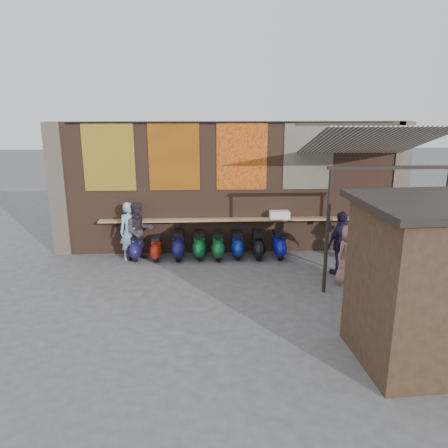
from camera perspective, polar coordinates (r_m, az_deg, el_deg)
The scene contains 32 objects.
ground at distance 11.41m, azimuth 1.73°, elevation -7.80°, with size 70.00×70.00×0.00m, color #474749.
brick_wall at distance 13.41m, azimuth 0.93°, elevation 4.70°, with size 10.00×0.40×4.00m, color brown.
pier_left at distance 14.08m, azimuth -20.75°, elevation 4.21°, with size 0.50×0.50×4.00m, color #4C4238.
pier_right at distance 14.68m, azimuth 21.70°, elevation 4.54°, with size 0.50×0.50×4.00m, color #4C4238.
eating_counter at distance 13.25m, azimuth 1.01°, elevation 0.57°, with size 8.00×0.32×0.05m, color #9E7A51.
shelf_box at distance 13.36m, azimuth 7.25°, elevation 1.20°, with size 0.60×0.32×0.24m, color white.
tapestry_redgold at distance 13.31m, azimuth -14.82°, elevation 8.47°, with size 1.50×0.02×2.00m, color maroon.
tapestry_sun at distance 13.05m, azimuth -6.55°, elevation 8.74°, with size 1.50×0.02×2.00m, color orange.
tapestry_orange at distance 13.07m, azimuth 2.34°, elevation 8.84°, with size 1.50×0.02×2.00m, color orange.
tapestry_multi at distance 13.39m, azimuth 11.00°, elevation 8.73°, with size 1.50×0.02×2.00m, color #205D77.
hang_rail at distance 12.96m, azimuth 1.04°, elevation 13.14°, with size 0.06×0.06×9.50m, color black.
scooter_stool_0 at distance 13.30m, azimuth -11.37°, elevation -2.99°, with size 0.35×0.77×0.73m, color #1C164F, non-canonical shape.
scooter_stool_1 at distance 13.16m, azimuth -8.84°, elevation -3.14°, with size 0.33×0.73×0.70m, color #9B1D0B, non-canonical shape.
scooter_stool_2 at distance 13.14m, azimuth -5.96°, elevation -2.76°, with size 0.39×0.87×0.83m, color #14154E, non-canonical shape.
scooter_stool_3 at distance 13.14m, azimuth -3.25°, elevation -2.79°, with size 0.37×0.83×0.79m, color #0D612C, non-canonical shape.
scooter_stool_4 at distance 13.07m, azimuth -0.80°, elevation -2.85°, with size 0.38×0.84×0.79m, color #11552A, non-canonical shape.
scooter_stool_5 at distance 13.19m, azimuth 1.75°, elevation -2.73°, with size 0.37×0.82×0.78m, color navy, non-canonical shape.
scooter_stool_6 at distance 13.17m, azimuth 4.39°, elevation -2.76°, with size 0.38×0.83×0.79m, color black, non-canonical shape.
scooter_stool_7 at distance 13.27m, azimuth 7.18°, elevation -2.69°, with size 0.38×0.84×0.80m, color #0E139B, non-canonical shape.
diner_left at distance 13.16m, azimuth -12.16°, elevation -0.94°, with size 0.63×0.42×1.74m, color #86A0C3.
diner_right at distance 13.11m, azimuth -11.03°, elevation -0.92°, with size 0.85×0.66×1.74m, color #332731.
shopper_navy at distance 12.16m, azimuth 15.05°, elevation -2.43°, with size 1.03×0.43×1.75m, color black.
shopper_grey at distance 12.53m, azimuth 21.70°, elevation -2.47°, with size 1.14×0.66×1.77m, color #4F4E53.
shopper_tan at distance 11.54m, azimuth 15.94°, elevation -3.91°, with size 0.78×0.51×1.59m, color #8E655A.
market_stall at distance 8.54m, azimuth 26.27°, elevation -7.33°, with size 2.64×1.98×2.85m, color black.
stall_sign at distance 9.16m, azimuth 23.41°, elevation -1.26°, with size 1.20×0.04×0.50m, color gold.
stall_shelf at distance 9.48m, azimuth 22.74°, elevation -7.22°, with size 2.19×0.10×0.06m, color #473321.
awning_canvas at distance 12.18m, azimuth 18.46°, elevation 10.19°, with size 3.20×3.40×0.03m, color beige.
awning_ledger at distance 13.66m, azimuth 16.22°, elevation 12.54°, with size 3.30×0.08×0.12m, color #33261C.
awning_header at distance 10.85m, azimuth 21.03°, elevation 6.90°, with size 3.00×0.08×0.08m, color black.
awning_post_left at distance 10.69m, azimuth 13.34°, elevation -1.01°, with size 0.09×0.09×3.10m, color black.
awning_post_right at distance 11.77m, azimuth 26.57°, elevation -0.75°, with size 0.09×0.09×3.10m, color black.
Camera 1 is at (-0.82, -10.45, 4.50)m, focal length 35.00 mm.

